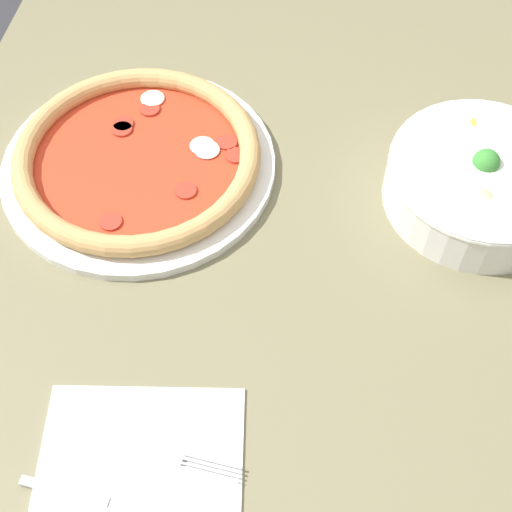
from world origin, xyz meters
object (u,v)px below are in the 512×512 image
(fork, at_px, (140,451))
(knife, at_px, (119,506))
(pizza, at_px, (136,158))
(bowl, at_px, (479,180))

(fork, height_order, knife, same)
(pizza, height_order, fork, pizza)
(fork, relative_size, knife, 0.87)
(bowl, xyz_separation_m, knife, (0.42, -0.33, -0.03))
(pizza, height_order, knife, pizza)
(bowl, xyz_separation_m, fork, (0.36, -0.33, -0.03))
(bowl, distance_m, fork, 0.49)
(pizza, xyz_separation_m, bowl, (-0.01, 0.41, 0.02))
(pizza, distance_m, fork, 0.37)
(pizza, xyz_separation_m, fork, (0.36, 0.09, -0.01))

